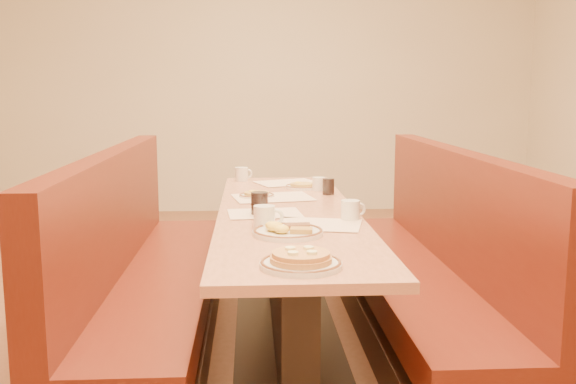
{
  "coord_description": "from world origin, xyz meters",
  "views": [
    {
      "loc": [
        -0.19,
        -3.2,
        1.36
      ],
      "look_at": [
        0.0,
        -0.02,
        0.85
      ],
      "focal_mm": 40.0,
      "sensor_mm": 36.0,
      "label": 1
    }
  ],
  "objects": [
    {
      "name": "booth_left",
      "position": [
        -0.73,
        0.0,
        0.36
      ],
      "size": [
        0.55,
        2.5,
        1.05
      ],
      "color": "#4C3326",
      "rests_on": "ground"
    },
    {
      "name": "extra_plate_mid",
      "position": [
        0.13,
        0.75,
        0.76
      ],
      "size": [
        0.21,
        0.21,
        0.04
      ],
      "rotation": [
        0.0,
        0.0,
        0.29
      ],
      "color": "white",
      "rests_on": "diner_table"
    },
    {
      "name": "eggs_plate",
      "position": [
        -0.04,
        -0.55,
        0.77
      ],
      "size": [
        0.3,
        0.3,
        0.06
      ],
      "rotation": [
        0.0,
        0.0,
        -0.13
      ],
      "color": "white",
      "rests_on": "diner_table"
    },
    {
      "name": "booth_right",
      "position": [
        0.73,
        0.0,
        0.36
      ],
      "size": [
        0.55,
        2.5,
        1.05
      ],
      "color": "#4C3326",
      "rests_on": "ground"
    },
    {
      "name": "coffee_mug_a",
      "position": [
        0.28,
        -0.25,
        0.8
      ],
      "size": [
        0.12,
        0.09,
        0.09
      ],
      "rotation": [
        0.0,
        0.0,
        0.31
      ],
      "color": "white",
      "rests_on": "diner_table"
    },
    {
      "name": "soda_tumbler_mid",
      "position": [
        0.27,
        0.51,
        0.8
      ],
      "size": [
        0.07,
        0.07,
        0.1
      ],
      "color": "black",
      "rests_on": "diner_table"
    },
    {
      "name": "placemat_near_left",
      "position": [
        -0.12,
        -0.08,
        0.75
      ],
      "size": [
        0.38,
        0.3,
        0.0
      ],
      "primitive_type": "cube",
      "rotation": [
        0.0,
        0.0,
        0.09
      ],
      "color": "beige",
      "rests_on": "diner_table"
    },
    {
      "name": "soda_tumbler_near",
      "position": [
        -0.14,
        -0.1,
        0.81
      ],
      "size": [
        0.08,
        0.08,
        0.12
      ],
      "color": "black",
      "rests_on": "diner_table"
    },
    {
      "name": "coffee_mug_d",
      "position": [
        -0.25,
        1.1,
        0.8
      ],
      "size": [
        0.12,
        0.09,
        0.09
      ],
      "rotation": [
        0.0,
        0.0,
        0.37
      ],
      "color": "white",
      "rests_on": "diner_table"
    },
    {
      "name": "placemat_near_right",
      "position": [
        0.12,
        -0.36,
        0.75
      ],
      "size": [
        0.43,
        0.36,
        0.0
      ],
      "primitive_type": "cube",
      "rotation": [
        0.0,
        0.0,
        -0.23
      ],
      "color": "beige",
      "rests_on": "diner_table"
    },
    {
      "name": "ground",
      "position": [
        0.0,
        0.0,
        0.0
      ],
      "size": [
        8.0,
        8.0,
        0.0
      ],
      "primitive_type": "plane",
      "color": "#9E6647",
      "rests_on": "ground"
    },
    {
      "name": "coffee_mug_b",
      "position": [
        -0.12,
        -0.41,
        0.8
      ],
      "size": [
        0.13,
        0.1,
        0.1
      ],
      "rotation": [
        0.0,
        0.0,
        -0.01
      ],
      "color": "white",
      "rests_on": "diner_table"
    },
    {
      "name": "diner_table",
      "position": [
        0.0,
        0.0,
        0.37
      ],
      "size": [
        0.7,
        2.5,
        0.75
      ],
      "color": "black",
      "rests_on": "ground"
    },
    {
      "name": "placemat_far_right",
      "position": [
        0.05,
        0.97,
        0.75
      ],
      "size": [
        0.46,
        0.41,
        0.0
      ],
      "primitive_type": "cube",
      "rotation": [
        0.0,
        0.0,
        0.36
      ],
      "color": "beige",
      "rests_on": "diner_table"
    },
    {
      "name": "coffee_mug_c",
      "position": [
        0.23,
        0.65,
        0.79
      ],
      "size": [
        0.11,
        0.08,
        0.08
      ],
      "rotation": [
        0.0,
        0.0,
        -0.38
      ],
      "color": "white",
      "rests_on": "diner_table"
    },
    {
      "name": "placemat_far_left",
      "position": [
        -0.06,
        0.4,
        0.75
      ],
      "size": [
        0.49,
        0.4,
        0.0
      ],
      "primitive_type": "cube",
      "rotation": [
        0.0,
        0.0,
        0.19
      ],
      "color": "beige",
      "rests_on": "diner_table"
    },
    {
      "name": "extra_plate_far",
      "position": [
        -0.15,
        0.42,
        0.76
      ],
      "size": [
        0.2,
        0.2,
        0.04
      ],
      "rotation": [
        0.0,
        0.0,
        -0.08
      ],
      "color": "white",
      "rests_on": "diner_table"
    },
    {
      "name": "pancake_plate",
      "position": [
        -0.02,
        -1.05,
        0.77
      ],
      "size": [
        0.29,
        0.29,
        0.06
      ],
      "rotation": [
        0.0,
        0.0,
        0.43
      ],
      "color": "white",
      "rests_on": "diner_table"
    }
  ]
}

